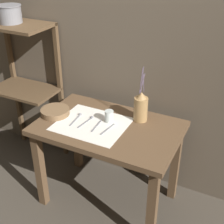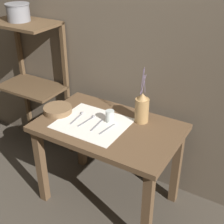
# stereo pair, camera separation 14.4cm
# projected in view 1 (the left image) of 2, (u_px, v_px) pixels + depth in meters

# --- Properties ---
(ground_plane) EXTENTS (12.00, 12.00, 0.00)m
(ground_plane) POSITION_uv_depth(u_px,v_px,m) (109.00, 198.00, 2.58)
(ground_plane) COLOR #473F35
(stone_wall_back) EXTENTS (7.00, 0.06, 2.40)m
(stone_wall_back) POSITION_uv_depth(u_px,v_px,m) (134.00, 43.00, 2.32)
(stone_wall_back) COLOR brown
(stone_wall_back) RESTS_ON ground_plane
(wooden_table) EXTENTS (1.03, 0.65, 0.71)m
(wooden_table) POSITION_uv_depth(u_px,v_px,m) (108.00, 139.00, 2.28)
(wooden_table) COLOR brown
(wooden_table) RESTS_ON ground_plane
(wooden_shelf_unit) EXTENTS (0.57, 0.36, 1.29)m
(wooden_shelf_unit) POSITION_uv_depth(u_px,v_px,m) (25.00, 67.00, 2.68)
(wooden_shelf_unit) COLOR brown
(wooden_shelf_unit) RESTS_ON ground_plane
(linen_cloth) EXTENTS (0.50, 0.42, 0.00)m
(linen_cloth) POSITION_uv_depth(u_px,v_px,m) (92.00, 124.00, 2.24)
(linen_cloth) COLOR white
(linen_cloth) RESTS_ON wooden_table
(pitcher_with_flowers) EXTENTS (0.10, 0.10, 0.43)m
(pitcher_with_flowers) POSITION_uv_depth(u_px,v_px,m) (141.00, 107.00, 2.24)
(pitcher_with_flowers) COLOR #A87F4C
(pitcher_with_flowers) RESTS_ON wooden_table
(wooden_bowl) EXTENTS (0.22, 0.22, 0.05)m
(wooden_bowl) POSITION_uv_depth(u_px,v_px,m) (55.00, 112.00, 2.35)
(wooden_bowl) COLOR brown
(wooden_bowl) RESTS_ON wooden_table
(glass_tumbler_near) EXTENTS (0.06, 0.06, 0.09)m
(glass_tumbler_near) POSITION_uv_depth(u_px,v_px,m) (109.00, 116.00, 2.25)
(glass_tumbler_near) COLOR silver
(glass_tumbler_near) RESTS_ON wooden_table
(spoon_inner) EXTENTS (0.04, 0.18, 0.02)m
(spoon_inner) POSITION_uv_depth(u_px,v_px,m) (78.00, 116.00, 2.33)
(spoon_inner) COLOR gray
(spoon_inner) RESTS_ON wooden_table
(spoon_outer) EXTENTS (0.04, 0.18, 0.02)m
(spoon_outer) POSITION_uv_depth(u_px,v_px,m) (89.00, 119.00, 2.29)
(spoon_outer) COLOR gray
(spoon_outer) RESTS_ON wooden_table
(knife_center) EXTENTS (0.02, 0.17, 0.00)m
(knife_center) POSITION_uv_depth(u_px,v_px,m) (97.00, 126.00, 2.22)
(knife_center) COLOR gray
(knife_center) RESTS_ON wooden_table
(fork_outer) EXTENTS (0.03, 0.17, 0.00)m
(fork_outer) POSITION_uv_depth(u_px,v_px,m) (108.00, 129.00, 2.18)
(fork_outer) COLOR gray
(fork_outer) RESTS_ON wooden_table
(metal_pot_large) EXTENTS (0.19, 0.19, 0.14)m
(metal_pot_large) POSITION_uv_depth(u_px,v_px,m) (10.00, 13.00, 2.44)
(metal_pot_large) COLOR gray
(metal_pot_large) RESTS_ON wooden_shelf_unit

